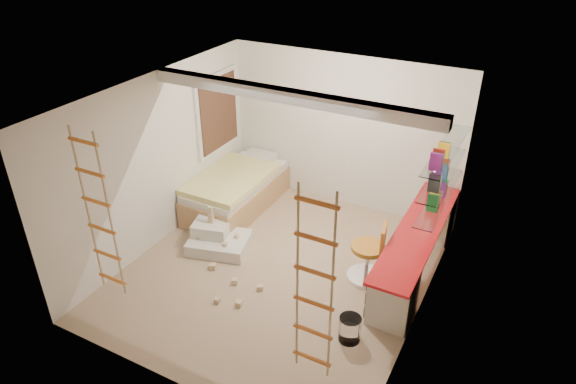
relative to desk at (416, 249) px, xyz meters
The scene contains 15 objects.
floor 1.96m from the desk, 153.35° to the right, with size 4.50×4.50×0.00m, color tan.
ceiling_beam 2.78m from the desk, 161.89° to the right, with size 4.00×0.18×0.16m, color white.
window_frame 3.91m from the desk, behind, with size 0.06×1.15×1.35m, color white.
window_blind 3.88m from the desk, behind, with size 0.02×1.00×1.20m, color #4C2D1E.
rope_ladder_left 4.18m from the desk, 139.59° to the right, with size 0.41×0.04×2.13m, color orange, non-canonical shape.
rope_ladder_right 2.86m from the desk, 98.00° to the right, with size 0.41×0.04×2.13m, color #BD5A20, non-canonical shape.
waste_bin 1.67m from the desk, 101.22° to the right, with size 0.27×0.27×0.34m, color white.
desk is the anchor object (origin of this frame).
shelves 1.14m from the desk, 60.31° to the left, with size 0.25×1.80×0.71m.
bed 3.22m from the desk, behind, with size 1.02×2.00×0.69m.
task_lamp 1.21m from the desk, 92.80° to the left, with size 0.14×0.36×0.57m.
swivel_chair 0.68m from the desk, 140.92° to the right, with size 0.63×0.63×0.90m.
play_platform 2.94m from the desk, 164.61° to the right, with size 1.02×0.88×0.39m.
toy_blocks 2.74m from the desk, 155.70° to the right, with size 1.34×1.22×0.66m.
books 1.20m from the desk, 60.31° to the left, with size 0.14×0.70×0.92m.
Camera 1 is at (2.84, -5.12, 4.62)m, focal length 32.00 mm.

